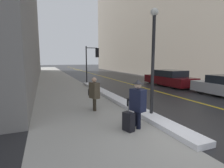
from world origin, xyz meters
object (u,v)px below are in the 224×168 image
lamp_post (153,52)px  traffic_light_near (93,57)px  rolling_suitcase (129,122)px  parked_car_maroon (169,78)px  pedestrian_in_glasses (137,102)px  pedestrian_with_shoulder_bag (94,92)px

lamp_post → traffic_light_near: size_ratio=1.15×
lamp_post → rolling_suitcase: lamp_post is taller
parked_car_maroon → rolling_suitcase: 10.76m
pedestrian_in_glasses → rolling_suitcase: 0.71m
rolling_suitcase → lamp_post: bearing=104.0°
lamp_post → pedestrian_in_glasses: lamp_post is taller
lamp_post → parked_car_maroon: lamp_post is taller
pedestrian_in_glasses → parked_car_maroon: pedestrian_in_glasses is taller
traffic_light_near → parked_car_maroon: bearing=-41.2°
pedestrian_with_shoulder_bag → parked_car_maroon: pedestrian_with_shoulder_bag is taller
parked_car_maroon → rolling_suitcase: (-7.72, -7.49, -0.33)m
traffic_light_near → pedestrian_with_shoulder_bag: size_ratio=2.40×
lamp_post → traffic_light_near: (0.80, 11.18, 0.06)m
pedestrian_with_shoulder_bag → rolling_suitcase: 2.68m
lamp_post → rolling_suitcase: bearing=-148.8°
traffic_light_near → parked_car_maroon: size_ratio=0.73×
pedestrian_in_glasses → rolling_suitcase: bearing=-84.5°
pedestrian_in_glasses → lamp_post: bearing=106.9°
traffic_light_near → pedestrian_in_glasses: 12.13m
rolling_suitcase → parked_car_maroon: bearing=116.9°
pedestrian_in_glasses → parked_car_maroon: (7.33, 7.32, -0.24)m
rolling_suitcase → pedestrian_in_glasses: bearing=95.5°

